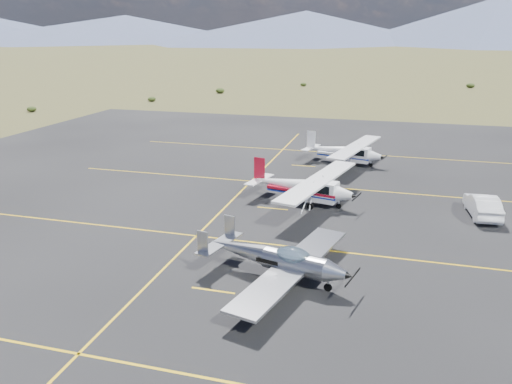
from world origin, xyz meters
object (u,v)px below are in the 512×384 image
at_px(aircraft_cessna, 303,186).
at_px(sedan, 483,205).
at_px(aircraft_low_wing, 279,259).
at_px(aircraft_plain, 344,151).

height_order(aircraft_cessna, sedan, aircraft_cessna).
xyz_separation_m(aircraft_low_wing, aircraft_plain, (0.67, 21.81, 0.13)).
xyz_separation_m(aircraft_low_wing, aircraft_cessna, (-0.86, 10.79, 0.20)).
xyz_separation_m(aircraft_plain, sedan, (9.47, -10.55, -0.43)).
relative_size(aircraft_low_wing, aircraft_plain, 0.96).
height_order(aircraft_low_wing, sedan, aircraft_low_wing).
bearing_deg(aircraft_plain, aircraft_cessna, -84.31).
bearing_deg(sedan, aircraft_low_wing, 43.01).
bearing_deg(aircraft_low_wing, sedan, 61.84).
bearing_deg(aircraft_low_wing, aircraft_plain, 102.09).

